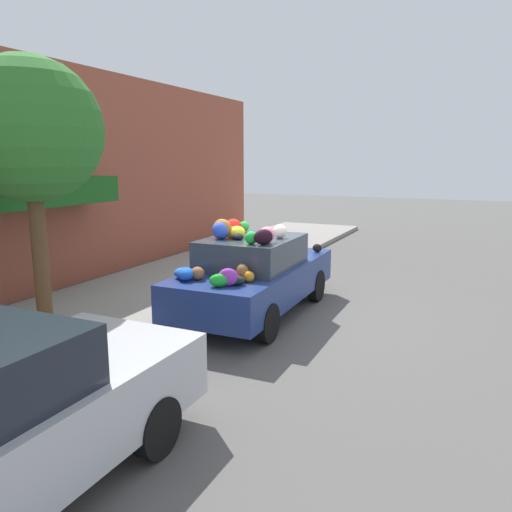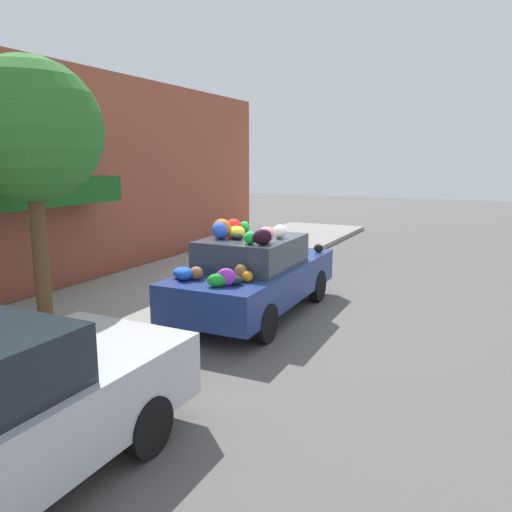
# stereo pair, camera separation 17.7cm
# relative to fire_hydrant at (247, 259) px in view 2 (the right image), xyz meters

# --- Properties ---
(ground_plane) EXTENTS (60.00, 60.00, 0.00)m
(ground_plane) POSITION_rel_fire_hydrant_xyz_m (-2.34, -1.49, -0.48)
(ground_plane) COLOR #565451
(sidewalk_curb) EXTENTS (24.00, 3.20, 0.14)m
(sidewalk_curb) POSITION_rel_fire_hydrant_xyz_m (-2.34, 1.21, -0.41)
(sidewalk_curb) COLOR gray
(sidewalk_curb) RESTS_ON ground
(building_facade) EXTENTS (18.00, 1.20, 4.89)m
(building_facade) POSITION_rel_fire_hydrant_xyz_m (-2.45, 3.42, 1.94)
(building_facade) COLOR #9E4C38
(building_facade) RESTS_ON ground
(street_tree) EXTENTS (2.17, 2.17, 4.19)m
(street_tree) POSITION_rel_fire_hydrant_xyz_m (-4.89, 1.13, 2.74)
(street_tree) COLOR brown
(street_tree) RESTS_ON sidewalk_curb
(fire_hydrant) EXTENTS (0.20, 0.20, 0.70)m
(fire_hydrant) POSITION_rel_fire_hydrant_xyz_m (0.00, 0.00, 0.00)
(fire_hydrant) COLOR red
(fire_hydrant) RESTS_ON sidewalk_curb
(art_car) EXTENTS (4.15, 1.76, 1.79)m
(art_car) POSITION_rel_fire_hydrant_xyz_m (-2.40, -1.40, 0.29)
(art_car) COLOR navy
(art_car) RESTS_ON ground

